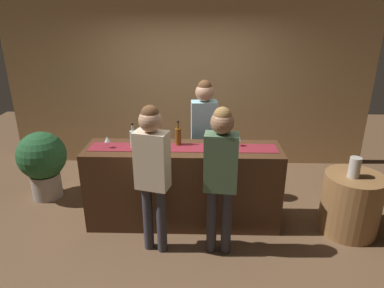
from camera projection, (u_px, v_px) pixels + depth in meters
name	position (u px, v px, depth m)	size (l,w,h in m)	color
ground_plane	(184.00, 220.00, 4.43)	(10.00, 10.00, 0.00)	brown
back_wall	(189.00, 80.00, 5.68)	(6.00, 0.12, 2.90)	tan
bar_counter	(183.00, 186.00, 4.25)	(2.34, 0.60, 1.00)	#472B19
counter_runner_cloth	(183.00, 148.00, 4.07)	(2.22, 0.28, 0.01)	maroon
wine_bottle_clear	(133.00, 139.00, 4.03)	(0.07, 0.07, 0.30)	#B2C6C1
wine_bottle_amber	(178.00, 136.00, 4.11)	(0.07, 0.07, 0.30)	brown
wine_glass_near_customer	(218.00, 143.00, 3.93)	(0.07, 0.07, 0.14)	silver
wine_glass_mid_counter	(239.00, 138.00, 4.08)	(0.07, 0.07, 0.14)	silver
wine_glass_far_end	(107.00, 140.00, 4.02)	(0.07, 0.07, 0.14)	silver
bartender	(204.00, 128.00, 4.58)	(0.36, 0.24, 1.70)	#26262B
customer_sipping	(221.00, 168.00, 3.50)	(0.36, 0.23, 1.66)	#33333D
customer_browsing	(152.00, 166.00, 3.53)	(0.38, 0.28, 1.67)	#33333D
round_side_table	(351.00, 204.00, 4.10)	(0.68, 0.68, 0.74)	olive
vase_on_side_table	(355.00, 167.00, 3.90)	(0.13, 0.13, 0.24)	#B7B2A8
potted_plant_tall	(43.00, 161.00, 4.80)	(0.67, 0.67, 0.98)	#9E9389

